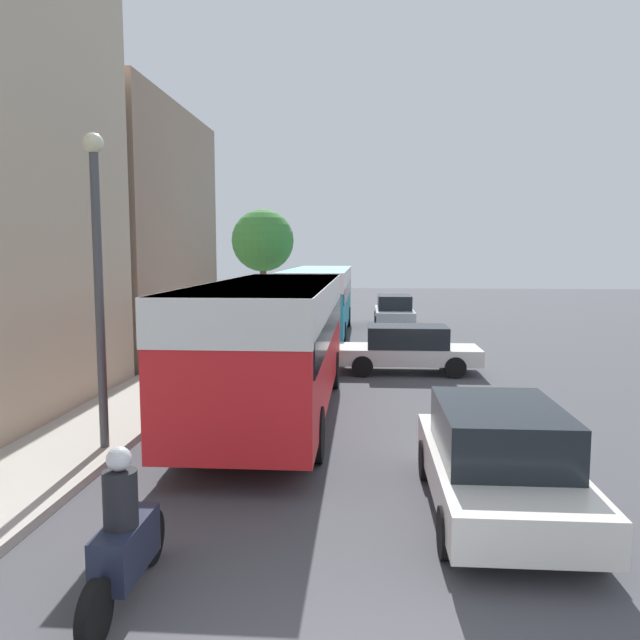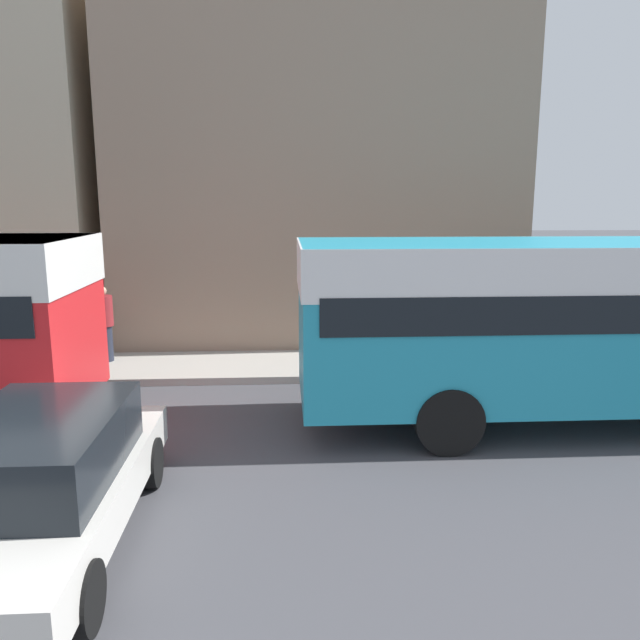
{
  "view_description": "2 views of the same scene",
  "coord_description": "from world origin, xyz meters",
  "views": [
    {
      "loc": [
        0.43,
        -4.01,
        3.74
      ],
      "look_at": [
        -1.04,
        16.13,
        1.51
      ],
      "focal_mm": 35.0,
      "sensor_mm": 36.0,
      "label": 1
    },
    {
      "loc": [
        7.93,
        17.74,
        3.66
      ],
      "look_at": [
        -1.2,
        18.28,
        1.85
      ],
      "focal_mm": 35.0,
      "sensor_mm": 36.0,
      "label": 2
    }
  ],
  "objects": [
    {
      "name": "building_far_terrace",
      "position": [
        -9.26,
        18.59,
        4.47
      ],
      "size": [
        6.12,
        9.74,
        8.94
      ],
      "color": "gray",
      "rests_on": "ground_plane"
    },
    {
      "name": "car_distant",
      "position": [
        1.73,
        15.21,
        0.76
      ],
      "size": [
        4.43,
        1.83,
        1.46
      ],
      "rotation": [
        0.0,
        0.0,
        1.57
      ],
      "color": "silver",
      "rests_on": "ground_plane"
    },
    {
      "name": "pedestrian_near_curb",
      "position": [
        -5.47,
        13.85,
        0.98
      ],
      "size": [
        0.42,
        0.42,
        1.64
      ],
      "color": "#232838",
      "rests_on": "sidewalk"
    }
  ]
}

